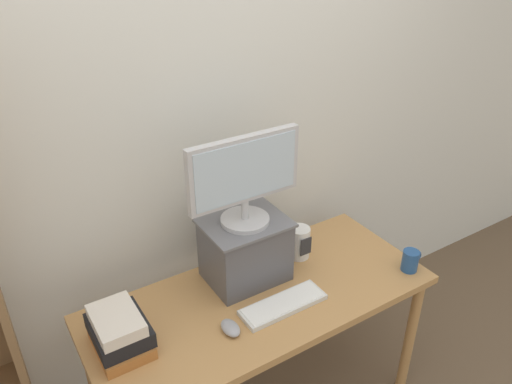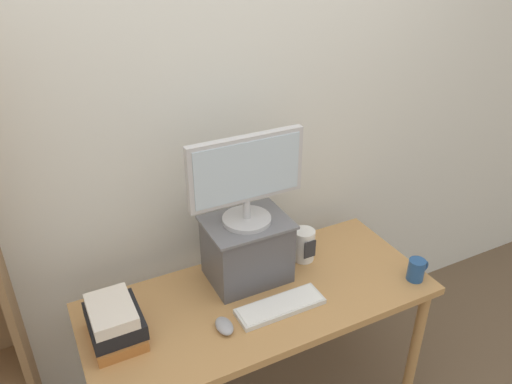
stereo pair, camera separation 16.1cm
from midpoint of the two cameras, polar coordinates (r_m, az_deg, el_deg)
The scene contains 9 objects.
back_wall at distance 2.25m, azimuth -8.15°, elevation 6.15°, with size 7.00×0.08×2.60m.
desk at distance 2.23m, azimuth -1.55°, elevation -13.37°, with size 1.49×0.64×0.74m.
riser_box at distance 2.19m, azimuth -3.35°, elevation -6.56°, with size 0.36×0.28×0.29m.
computer_monitor at distance 2.00m, azimuth -3.62°, elevation 1.66°, with size 0.50×0.21×0.39m.
keyboard at distance 2.11m, azimuth 0.89°, elevation -12.80°, with size 0.37×0.12×0.02m.
computer_mouse at distance 2.02m, azimuth -5.32°, elevation -15.28°, with size 0.06×0.10×0.04m.
book_stack at distance 2.00m, azimuth -17.69°, elevation -15.03°, with size 0.20×0.25×0.16m.
coffee_mug at distance 2.37m, azimuth 15.39°, elevation -7.60°, with size 0.11×0.07×0.10m.
desk_speaker at distance 2.35m, azimuth 3.01°, elevation -5.84°, with size 0.10×0.10×0.16m.
Camera 1 is at (-0.90, -1.38, 2.17)m, focal length 35.00 mm.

